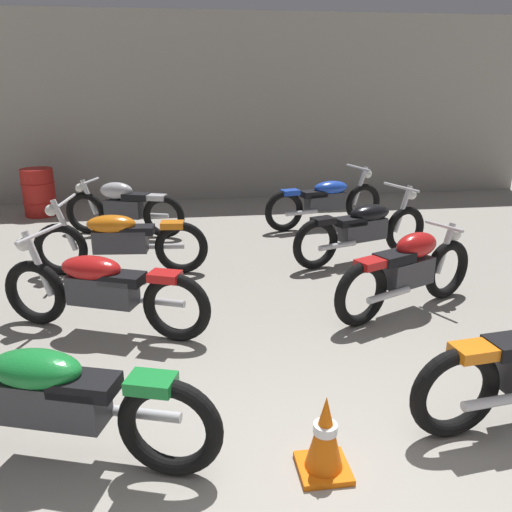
# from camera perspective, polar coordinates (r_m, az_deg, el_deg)

# --- Properties ---
(back_wall) EXTENTS (13.22, 0.24, 3.60)m
(back_wall) POSITION_cam_1_polar(r_m,az_deg,el_deg) (10.92, -4.37, 15.68)
(back_wall) COLOR #9E998E
(back_wall) RESTS_ON ground
(motorcycle_left_row_0) EXTENTS (2.09, 0.92, 0.97)m
(motorcycle_left_row_0) POSITION_cam_1_polar(r_m,az_deg,el_deg) (3.62, -21.27, -14.20)
(motorcycle_left_row_0) COLOR black
(motorcycle_left_row_0) RESTS_ON ground
(motorcycle_left_row_1) EXTENTS (2.05, 1.01, 0.97)m
(motorcycle_left_row_1) POSITION_cam_1_polar(r_m,az_deg,el_deg) (5.22, -16.47, -3.39)
(motorcycle_left_row_1) COLOR black
(motorcycle_left_row_1) RESTS_ON ground
(motorcycle_left_row_2) EXTENTS (2.17, 0.68, 0.97)m
(motorcycle_left_row_2) POSITION_cam_1_polar(r_m,az_deg,el_deg) (6.75, -14.62, 1.74)
(motorcycle_left_row_2) COLOR black
(motorcycle_left_row_2) RESTS_ON ground
(motorcycle_left_row_3) EXTENTS (1.90, 0.76, 0.88)m
(motorcycle_left_row_3) POSITION_cam_1_polar(r_m,az_deg,el_deg) (8.48, -14.25, 5.19)
(motorcycle_left_row_3) COLOR black
(motorcycle_left_row_3) RESTS_ON ground
(motorcycle_right_row_1) EXTENTS (1.83, 0.93, 0.88)m
(motorcycle_right_row_1) POSITION_cam_1_polar(r_m,az_deg,el_deg) (5.69, 16.25, -1.46)
(motorcycle_right_row_1) COLOR black
(motorcycle_right_row_1) RESTS_ON ground
(motorcycle_right_row_2) EXTENTS (2.09, 0.93, 0.97)m
(motorcycle_right_row_2) POSITION_cam_1_polar(r_m,az_deg,el_deg) (7.19, 11.64, 2.99)
(motorcycle_right_row_2) COLOR black
(motorcycle_right_row_2) RESTS_ON ground
(motorcycle_right_row_3) EXTENTS (2.13, 0.84, 0.97)m
(motorcycle_right_row_3) POSITION_cam_1_polar(r_m,az_deg,el_deg) (8.82, 7.60, 6.05)
(motorcycle_right_row_3) COLOR black
(motorcycle_right_row_3) RESTS_ON ground
(oil_drum) EXTENTS (0.59, 0.59, 0.85)m
(oil_drum) POSITION_cam_1_polar(r_m,az_deg,el_deg) (10.28, -22.54, 6.43)
(oil_drum) COLOR red
(oil_drum) RESTS_ON ground
(traffic_cone) EXTENTS (0.32, 0.32, 0.54)m
(traffic_cone) POSITION_cam_1_polar(r_m,az_deg,el_deg) (3.43, 7.50, -18.85)
(traffic_cone) COLOR orange
(traffic_cone) RESTS_ON ground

